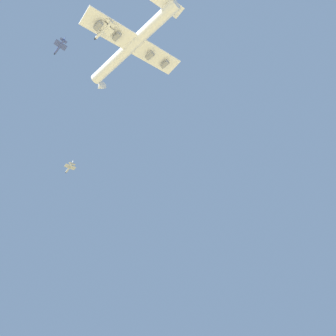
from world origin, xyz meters
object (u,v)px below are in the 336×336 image
(chase_jet_lead, at_px, (104,30))
(chase_jet_trailing, at_px, (69,168))
(chase_jet_right_wing, at_px, (59,47))
(carrier_jet, at_px, (133,44))

(chase_jet_lead, bearing_deg, chase_jet_trailing, -26.63)
(chase_jet_right_wing, height_order, chase_jet_trailing, chase_jet_right_wing)
(chase_jet_lead, xyz_separation_m, chase_jet_right_wing, (47.17, -12.52, 34.05))
(chase_jet_lead, bearing_deg, chase_jet_right_wing, 4.03)
(chase_jet_lead, height_order, chase_jet_trailing, chase_jet_lead)
(chase_jet_right_wing, relative_size, chase_jet_trailing, 1.04)
(chase_jet_lead, bearing_deg, carrier_jet, -101.76)
(carrier_jet, xyz_separation_m, chase_jet_right_wing, (56.17, 2.65, 29.12))
(chase_jet_trailing, bearing_deg, chase_jet_right_wing, 147.00)
(carrier_jet, bearing_deg, chase_jet_lead, 88.37)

